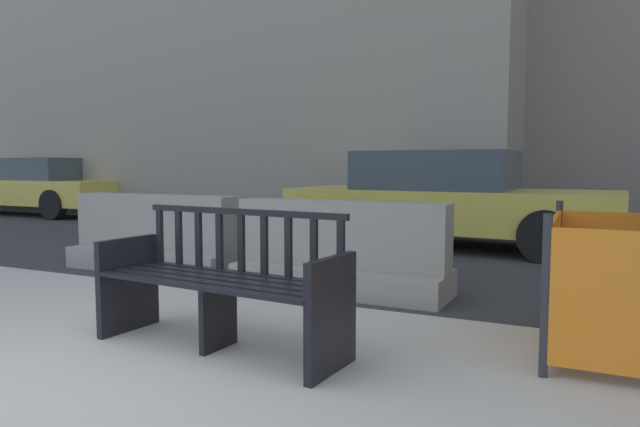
# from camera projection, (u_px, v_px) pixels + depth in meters

# --- Properties ---
(street_asphalt) EXTENTS (120.00, 12.00, 0.01)m
(street_asphalt) POSITION_uv_depth(u_px,v_px,m) (433.00, 228.00, 10.46)
(street_asphalt) COLOR #333335
(street_asphalt) RESTS_ON ground
(street_bench) EXTENTS (1.73, 0.67, 0.88)m
(street_bench) POSITION_uv_depth(u_px,v_px,m) (221.00, 287.00, 3.61)
(street_bench) COLOR black
(street_bench) RESTS_ON ground
(jersey_barrier_centre) EXTENTS (2.01, 0.71, 0.84)m
(jersey_barrier_centre) POSITION_uv_depth(u_px,v_px,m) (340.00, 255.00, 5.22)
(jersey_barrier_centre) COLOR gray
(jersey_barrier_centre) RESTS_ON ground
(jersey_barrier_left) EXTENTS (2.00, 0.69, 0.84)m
(jersey_barrier_left) POSITION_uv_depth(u_px,v_px,m) (155.00, 240.00, 6.33)
(jersey_barrier_left) COLOR gray
(jersey_barrier_left) RESTS_ON ground
(car_taxi_near) EXTENTS (4.60, 2.02, 1.32)m
(car_taxi_near) POSITION_uv_depth(u_px,v_px,m) (45.00, 186.00, 13.46)
(car_taxi_near) COLOR #DBC64C
(car_taxi_near) RESTS_ON ground
(car_sedan_mid) EXTENTS (4.58, 2.00, 1.36)m
(car_sedan_mid) POSITION_uv_depth(u_px,v_px,m) (445.00, 199.00, 8.13)
(car_sedan_mid) COLOR #DBC64C
(car_sedan_mid) RESTS_ON ground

